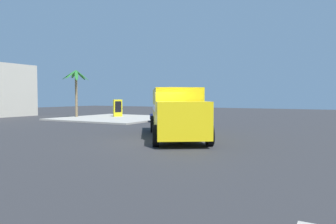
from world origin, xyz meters
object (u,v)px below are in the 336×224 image
object	(u,v)px
pickup_navy	(180,115)
palm_tree_far	(76,85)
delivery_truck	(176,111)
vending_machine_red	(118,108)

from	to	relation	value
pickup_navy	palm_tree_far	bearing A→B (deg)	89.16
delivery_truck	vending_machine_red	bearing A→B (deg)	49.10
vending_machine_red	palm_tree_far	distance (m)	5.05
pickup_navy	vending_machine_red	bearing A→B (deg)	72.49
delivery_truck	palm_tree_far	distance (m)	18.90
vending_machine_red	palm_tree_far	bearing A→B (deg)	128.02
pickup_navy	vending_machine_red	size ratio (longest dim) A/B	2.85
delivery_truck	pickup_navy	xyz separation A→B (m)	(8.53, 4.02, -0.71)
pickup_navy	palm_tree_far	distance (m)	12.93
delivery_truck	pickup_navy	bearing A→B (deg)	25.25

